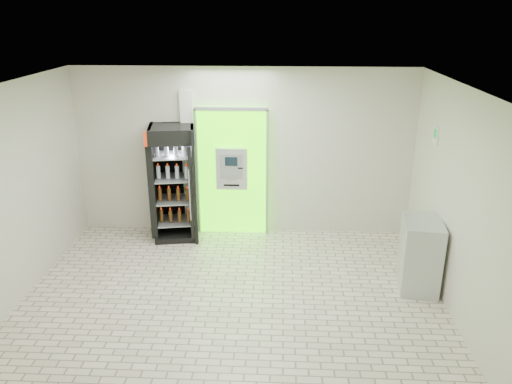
{
  "coord_description": "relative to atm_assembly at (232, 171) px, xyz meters",
  "views": [
    {
      "loc": [
        0.66,
        -6.06,
        3.9
      ],
      "look_at": [
        0.29,
        1.2,
        1.23
      ],
      "focal_mm": 35.0,
      "sensor_mm": 36.0,
      "label": 1
    }
  ],
  "objects": [
    {
      "name": "pillar",
      "position": [
        -0.78,
        0.04,
        0.13
      ],
      "size": [
        0.22,
        0.11,
        2.6
      ],
      "color": "silver",
      "rests_on": "ground"
    },
    {
      "name": "ground",
      "position": [
        0.2,
        -2.41,
        -1.17
      ],
      "size": [
        6.0,
        6.0,
        0.0
      ],
      "primitive_type": "plane",
      "color": "beige",
      "rests_on": "ground"
    },
    {
      "name": "atm_assembly",
      "position": [
        0.0,
        0.0,
        0.0
      ],
      "size": [
        1.3,
        0.24,
        2.33
      ],
      "color": "#40ED00",
      "rests_on": "ground"
    },
    {
      "name": "beverage_cooler",
      "position": [
        -1.0,
        -0.26,
        -0.19
      ],
      "size": [
        0.87,
        0.83,
        2.04
      ],
      "rotation": [
        0.0,
        0.0,
        0.17
      ],
      "color": "black",
      "rests_on": "ground"
    },
    {
      "name": "exit_sign",
      "position": [
        3.19,
        -1.01,
        0.95
      ],
      "size": [
        0.02,
        0.22,
        0.26
      ],
      "color": "white",
      "rests_on": "room_shell"
    },
    {
      "name": "room_shell",
      "position": [
        0.2,
        -2.41,
        0.67
      ],
      "size": [
        6.0,
        6.0,
        6.0
      ],
      "color": "beige",
      "rests_on": "ground"
    },
    {
      "name": "steel_cabinet",
      "position": [
        2.92,
        -1.83,
        -0.64
      ],
      "size": [
        0.63,
        0.86,
        1.06
      ],
      "rotation": [
        0.0,
        0.0,
        -0.13
      ],
      "color": "#B9BCC1",
      "rests_on": "ground"
    }
  ]
}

